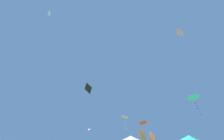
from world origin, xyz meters
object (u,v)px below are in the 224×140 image
kite_pink_diamond (180,32)px  kite_black_diamond (89,88)px  kite_red_delta (143,122)px  kite_cyan_delta (194,98)px  kite_pink_delta (125,117)px  kite_purple_diamond (90,129)px  kite_white_box (49,14)px

kite_pink_diamond → kite_black_diamond: size_ratio=1.07×
kite_pink_diamond → kite_red_delta: kite_pink_diamond is taller
kite_cyan_delta → kite_pink_diamond: kite_pink_diamond is taller
kite_cyan_delta → kite_black_diamond: bearing=157.0°
kite_cyan_delta → kite_pink_delta: size_ratio=1.05×
kite_purple_diamond → kite_red_delta: 11.04m
kite_pink_diamond → kite_red_delta: 20.24m
kite_cyan_delta → kite_pink_delta: 12.38m
kite_purple_diamond → kite_white_box: (-8.16, -12.16, 20.30)m
kite_cyan_delta → kite_pink_diamond: bearing=53.9°
kite_pink_diamond → kite_white_box: (-27.28, -3.02, 2.27)m
kite_pink_diamond → kite_cyan_delta: bearing=-126.1°
kite_pink_diamond → kite_pink_delta: bearing=162.2°
kite_pink_diamond → kite_white_box: bearing=-173.7°
kite_cyan_delta → kite_red_delta: 12.11m
kite_white_box → kite_cyan_delta: bearing=-5.4°
kite_cyan_delta → kite_red_delta: size_ratio=1.28×
kite_pink_delta → kite_red_delta: bearing=28.8°
kite_black_diamond → kite_red_delta: 12.16m
kite_black_diamond → kite_white_box: bearing=-154.6°
kite_purple_diamond → kite_black_diamond: 9.79m
kite_pink_delta → kite_black_diamond: bearing=-156.6°
kite_black_diamond → kite_red_delta: kite_black_diamond is taller
kite_white_box → kite_red_delta: kite_white_box is taller
kite_pink_delta → kite_black_diamond: 8.33m
kite_black_diamond → kite_white_box: (-8.61, -4.10, 14.76)m
kite_pink_diamond → kite_black_diamond: (-18.67, 1.08, -12.49)m
kite_pink_delta → kite_black_diamond: size_ratio=1.72×
kite_cyan_delta → kite_white_box: bearing=174.6°
kite_pink_delta → kite_red_delta: 4.08m
kite_cyan_delta → kite_purple_diamond: (-15.31, 14.38, -1.48)m
kite_white_box → kite_pink_delta: bearing=24.6°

